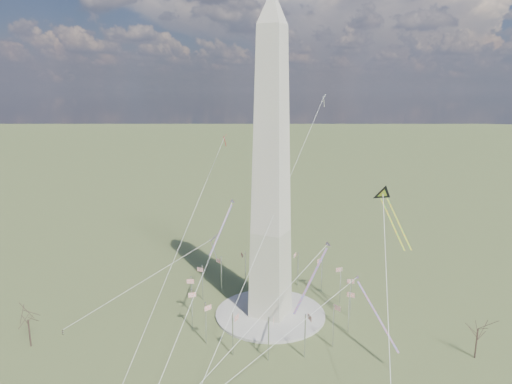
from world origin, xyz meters
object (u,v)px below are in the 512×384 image
at_px(tree_near, 478,327).
at_px(person_west, 63,332).
at_px(washington_monument, 271,172).
at_px(kite_delta_black, 385,197).

height_order(tree_near, person_west, tree_near).
relative_size(washington_monument, kite_delta_black, 5.83).
bearing_deg(person_west, washington_monument, -147.17).
bearing_deg(washington_monument, person_west, -143.50).
relative_size(person_west, kite_delta_black, 0.09).
xyz_separation_m(washington_monument, person_west, (-51.87, -38.37, -47.15)).
bearing_deg(tree_near, person_west, -160.50).
bearing_deg(kite_delta_black, washington_monument, -21.26).
relative_size(tree_near, kite_delta_black, 0.77).
height_order(person_west, kite_delta_black, kite_delta_black).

